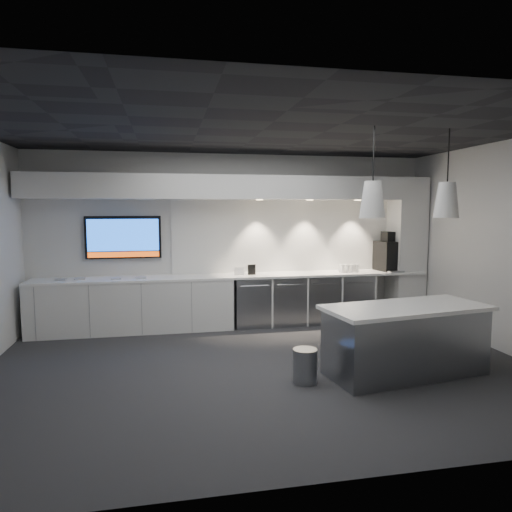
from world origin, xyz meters
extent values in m
plane|color=#29292B|center=(0.00, 0.00, 0.00)|extent=(7.00, 7.00, 0.00)
plane|color=black|center=(0.00, 0.00, 3.00)|extent=(7.00, 7.00, 0.00)
plane|color=silver|center=(0.00, 2.50, 1.50)|extent=(7.00, 0.00, 7.00)
plane|color=silver|center=(0.00, -2.50, 1.50)|extent=(7.00, 0.00, 7.00)
plane|color=silver|center=(3.50, 0.00, 1.50)|extent=(0.00, 7.00, 7.00)
cube|color=white|center=(0.00, 2.17, 0.88)|extent=(6.80, 0.65, 0.04)
cube|color=silver|center=(-1.75, 2.17, 0.43)|extent=(3.30, 0.63, 0.86)
cube|color=gray|center=(0.25, 2.17, 0.42)|extent=(0.60, 0.61, 0.85)
cube|color=gray|center=(0.88, 2.17, 0.42)|extent=(0.60, 0.61, 0.85)
cube|color=gray|center=(1.51, 2.17, 0.42)|extent=(0.60, 0.61, 0.85)
cube|color=gray|center=(2.14, 2.17, 0.42)|extent=(0.60, 0.61, 0.85)
cube|color=silver|center=(1.20, 2.48, 1.55)|extent=(4.60, 0.03, 1.30)
cube|color=silver|center=(0.00, 2.20, 2.40)|extent=(6.90, 0.60, 0.40)
cube|color=silver|center=(3.20, 2.20, 1.30)|extent=(0.55, 0.55, 2.60)
cube|color=black|center=(-1.90, 2.45, 1.56)|extent=(1.25, 0.06, 0.72)
cube|color=blue|center=(-1.90, 2.42, 1.60)|extent=(1.17, 0.00, 0.54)
cube|color=#CF460C|center=(-1.90, 2.42, 1.27)|extent=(1.17, 0.00, 0.09)
cube|color=gray|center=(1.68, -0.53, 0.41)|extent=(2.03, 1.05, 0.81)
cube|color=white|center=(1.68, -0.53, 0.84)|extent=(2.14, 1.16, 0.05)
cylinder|color=gray|center=(0.38, -0.57, 0.20)|extent=(0.31, 0.31, 0.41)
cube|color=black|center=(2.85, 2.20, 1.17)|extent=(0.46, 0.50, 0.54)
cube|color=black|center=(2.85, 2.20, 1.53)|extent=(0.25, 0.25, 0.18)
cube|color=gray|center=(2.85, 1.96, 0.92)|extent=(0.32, 0.24, 0.03)
cube|color=black|center=(0.26, 2.14, 0.99)|extent=(0.14, 0.05, 0.18)
cube|color=white|center=(0.04, 2.14, 0.97)|extent=(0.18, 0.05, 0.14)
cube|color=#A6A6A6|center=(-2.86, 2.15, 0.91)|extent=(0.16, 0.16, 0.02)
cube|color=#A6A6A6|center=(-2.58, 2.17, 0.91)|extent=(0.20, 0.20, 0.02)
cube|color=#A6A6A6|center=(-2.00, 2.10, 0.91)|extent=(0.17, 0.17, 0.02)
cube|color=#A6A6A6|center=(-1.62, 2.10, 0.91)|extent=(0.19, 0.19, 0.02)
cone|color=silver|center=(1.20, -0.53, 2.15)|extent=(0.30, 0.30, 0.43)
cylinder|color=black|center=(1.20, -0.53, 2.72)|extent=(0.02, 0.02, 0.70)
cone|color=silver|center=(2.17, -0.53, 2.15)|extent=(0.30, 0.30, 0.43)
cylinder|color=black|center=(2.17, -0.53, 2.72)|extent=(0.02, 0.02, 0.70)
camera|label=1|loc=(-1.19, -5.56, 2.05)|focal=32.00mm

